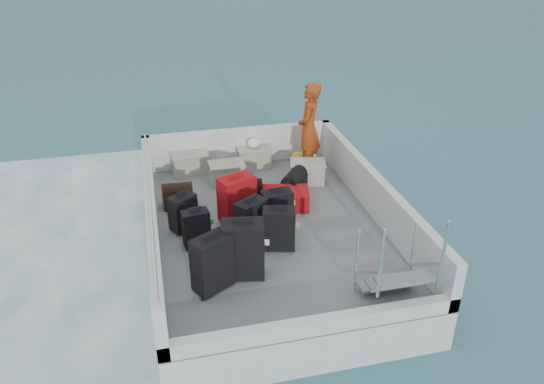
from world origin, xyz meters
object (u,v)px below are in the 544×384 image
Objects in this scene: suitcase_4 at (251,221)px; crate_0 at (189,163)px; suitcase_0 at (212,264)px; suitcase_2 at (183,213)px; suitcase_1 at (196,229)px; suitcase_5 at (237,199)px; suitcase_6 at (279,229)px; passenger at (309,128)px; suitcase_7 at (277,210)px; crate_2 at (254,158)px; crate_3 at (307,172)px; crate_1 at (227,174)px; suitcase_3 at (243,250)px; suitcase_8 at (285,199)px.

crate_0 is (-0.66, 2.54, -0.14)m from suitcase_4.
suitcase_0 reaches higher than suitcase_2.
suitcase_5 is at bearing 31.93° from suitcase_1.
suitcase_4 reaches higher than suitcase_6.
suitcase_6 is 0.37× the size of passenger.
suitcase_5 is (0.61, 1.63, -0.01)m from suitcase_0.
suitcase_5 is 2.24m from passenger.
suitcase_7 reaches higher than suitcase_2.
crate_2 is (0.57, 2.54, -0.15)m from suitcase_4.
suitcase_0 reaches higher than suitcase_5.
suitcase_7 is at bearing -122.76° from crate_3.
crate_2 is at bearing 20.69° from suitcase_2.
suitcase_7 is 1.09× the size of crate_1.
crate_2 is (0.22, 2.83, -0.14)m from suitcase_6.
crate_1 is (0.62, -0.57, -0.01)m from crate_0.
suitcase_3 is at bearing -123.24° from crate_3.
suitcase_4 is 1.12× the size of crate_3.
suitcase_7 is 0.38× the size of passenger.
crate_0 reaches higher than suitcase_8.
suitcase_5 is at bearing -144.37° from crate_3.
suitcase_5 is 1.28× the size of crate_1.
suitcase_5 is 1.02m from suitcase_6.
suitcase_3 is at bearing 161.62° from suitcase_8.
crate_0 is at bearing 78.63° from suitcase_1.
suitcase_0 reaches higher than crate_2.
crate_3 is at bearing -24.98° from suitcase_8.
suitcase_2 is 0.70× the size of suitcase_3.
suitcase_0 reaches higher than suitcase_7.
suitcase_0 reaches higher than crate_3.
passenger is at bearing 55.53° from suitcase_7.
crate_2 is (1.27, 3.55, -0.21)m from suitcase_0.
suitcase_0 is 1.31× the size of crate_3.
suitcase_0 is at bearing -113.48° from suitcase_2.
suitcase_3 is at bearing -67.05° from suitcase_1.
suitcase_5 is at bearing -19.67° from passenger.
suitcase_4 is 1.16m from suitcase_8.
crate_0 is at bearing 110.72° from suitcase_7.
suitcase_4 is 1.11× the size of crate_2.
suitcase_8 is 0.45× the size of passenger.
passenger reaches higher than crate_1.
suitcase_0 is 0.93× the size of suitcase_3.
suitcase_4 is at bearing -102.65° from crate_2.
crate_1 is 1.44m from crate_3.
suitcase_0 is at bearing -92.96° from suitcase_1.
crate_1 is 0.84m from crate_2.
suitcase_1 is 2.51m from crate_0.
suitcase_4 reaches higher than suitcase_8.
passenger is (1.06, 1.88, 0.53)m from suitcase_7.
suitcase_0 is 0.46× the size of passenger.
suitcase_4 is at bearing -104.55° from suitcase_5.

